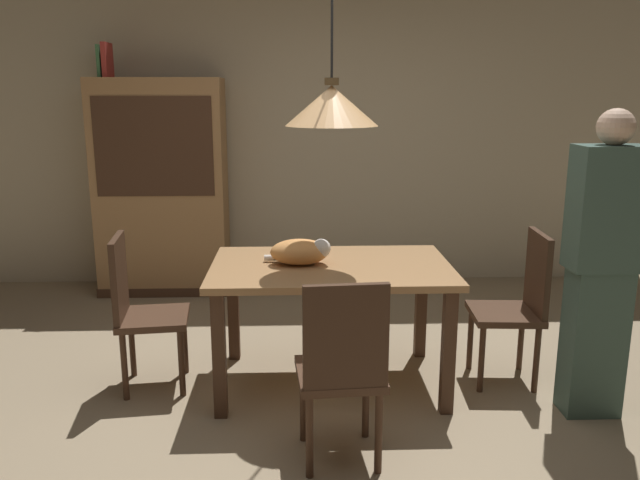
% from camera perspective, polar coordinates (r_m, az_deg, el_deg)
% --- Properties ---
extents(ground, '(10.00, 10.00, 0.00)m').
position_cam_1_polar(ground, '(3.61, -0.27, -15.51)').
color(ground, '#998466').
extents(back_wall, '(6.40, 0.10, 2.90)m').
position_cam_1_polar(back_wall, '(5.83, -1.11, 10.38)').
color(back_wall, beige).
rests_on(back_wall, ground).
extents(dining_table, '(1.40, 0.90, 0.75)m').
position_cam_1_polar(dining_table, '(3.74, 0.99, -3.70)').
color(dining_table, '#A87A4C').
rests_on(dining_table, ground).
extents(chair_left_side, '(0.44, 0.44, 0.93)m').
position_cam_1_polar(chair_left_side, '(3.88, -15.96, -5.71)').
color(chair_left_side, '#472D1E').
rests_on(chair_left_side, ground).
extents(chair_right_side, '(0.42, 0.42, 0.93)m').
position_cam_1_polar(chair_right_side, '(4.00, 17.43, -5.26)').
color(chair_right_side, '#472D1E').
rests_on(chair_right_side, ground).
extents(chair_near_front, '(0.43, 0.43, 0.93)m').
position_cam_1_polar(chair_near_front, '(2.97, 2.01, -11.18)').
color(chair_near_front, '#472D1E').
rests_on(chair_near_front, ground).
extents(cat_sleeping, '(0.39, 0.22, 0.16)m').
position_cam_1_polar(cat_sleeping, '(3.69, -1.70, -1.05)').
color(cat_sleeping, '#E59951').
rests_on(cat_sleeping, dining_table).
extents(pendant_lamp, '(0.52, 0.52, 1.30)m').
position_cam_1_polar(pendant_lamp, '(3.58, 1.05, 12.04)').
color(pendant_lamp, '#E0A86B').
extents(hutch_bookcase, '(1.12, 0.45, 1.85)m').
position_cam_1_polar(hutch_bookcase, '(5.67, -14.03, 4.23)').
color(hutch_bookcase, '#A87A4C').
rests_on(hutch_bookcase, ground).
extents(book_green_slim, '(0.03, 0.20, 0.26)m').
position_cam_1_polar(book_green_slim, '(5.72, -19.07, 14.95)').
color(book_green_slim, '#427A4C').
rests_on(book_green_slim, hutch_bookcase).
extents(book_red_tall, '(0.04, 0.22, 0.28)m').
position_cam_1_polar(book_red_tall, '(5.71, -18.59, 15.09)').
color(book_red_tall, '#B73833').
rests_on(book_red_tall, hutch_bookcase).
extents(person_standing, '(0.36, 0.22, 1.66)m').
position_cam_1_polar(person_standing, '(3.66, 23.97, -2.18)').
color(person_standing, '#3D564C').
rests_on(person_standing, ground).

